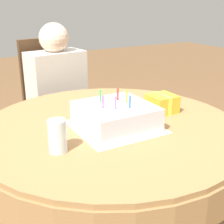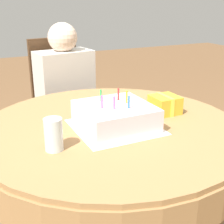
{
  "view_description": "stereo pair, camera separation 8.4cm",
  "coord_description": "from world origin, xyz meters",
  "px_view_note": "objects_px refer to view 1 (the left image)",
  "views": [
    {
      "loc": [
        -0.62,
        -1.1,
        1.23
      ],
      "look_at": [
        0.0,
        -0.01,
        0.77
      ],
      "focal_mm": 50.0,
      "sensor_mm": 36.0,
      "label": 1
    },
    {
      "loc": [
        -0.54,
        -1.14,
        1.23
      ],
      "look_at": [
        0.0,
        -0.01,
        0.77
      ],
      "focal_mm": 50.0,
      "sensor_mm": 36.0,
      "label": 2
    }
  ],
  "objects_px": {
    "chair": "(53,107)",
    "drinking_glass": "(57,136)",
    "birthday_cake": "(116,116)",
    "gift_box": "(162,103)",
    "person": "(59,90)"
  },
  "relations": [
    {
      "from": "chair",
      "to": "drinking_glass",
      "type": "xyz_separation_m",
      "value": [
        -0.33,
        -1.04,
        0.26
      ]
    },
    {
      "from": "chair",
      "to": "birthday_cake",
      "type": "height_order",
      "value": "chair"
    },
    {
      "from": "chair",
      "to": "person",
      "type": "bearing_deg",
      "value": -90.0
    },
    {
      "from": "chair",
      "to": "birthday_cake",
      "type": "relative_size",
      "value": 3.35
    },
    {
      "from": "drinking_glass",
      "to": "gift_box",
      "type": "bearing_deg",
      "value": 14.39
    },
    {
      "from": "gift_box",
      "to": "person",
      "type": "bearing_deg",
      "value": 106.5
    },
    {
      "from": "birthday_cake",
      "to": "drinking_glass",
      "type": "height_order",
      "value": "birthday_cake"
    },
    {
      "from": "drinking_glass",
      "to": "gift_box",
      "type": "height_order",
      "value": "drinking_glass"
    },
    {
      "from": "chair",
      "to": "gift_box",
      "type": "xyz_separation_m",
      "value": [
        0.25,
        -0.89,
        0.24
      ]
    },
    {
      "from": "birthday_cake",
      "to": "gift_box",
      "type": "distance_m",
      "value": 0.3
    },
    {
      "from": "person",
      "to": "gift_box",
      "type": "bearing_deg",
      "value": -80.8
    },
    {
      "from": "chair",
      "to": "drinking_glass",
      "type": "relative_size",
      "value": 8.1
    },
    {
      "from": "drinking_glass",
      "to": "gift_box",
      "type": "relative_size",
      "value": 0.94
    },
    {
      "from": "birthday_cake",
      "to": "gift_box",
      "type": "height_order",
      "value": "birthday_cake"
    },
    {
      "from": "person",
      "to": "chair",
      "type": "bearing_deg",
      "value": 90.0
    }
  ]
}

